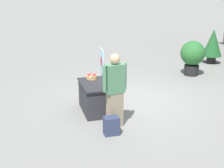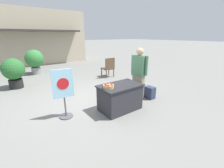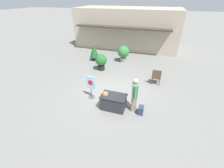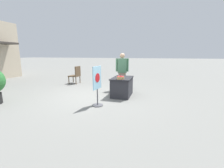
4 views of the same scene
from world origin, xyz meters
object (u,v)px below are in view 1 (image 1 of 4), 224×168
poster_board (102,69)px  potted_plant_near_right (213,44)px  potted_plant_far_right (193,55)px  apple_basket (92,77)px  backpack (111,126)px  display_table (96,97)px  person_visitor (115,90)px

poster_board → potted_plant_near_right: (-2.14, 5.25, 0.11)m
poster_board → potted_plant_far_right: size_ratio=1.06×
apple_basket → backpack: size_ratio=0.69×
potted_plant_near_right → potted_plant_far_right: size_ratio=1.13×
poster_board → potted_plant_near_right: 5.67m
poster_board → potted_plant_far_right: 3.67m
potted_plant_far_right → apple_basket: bearing=-65.7°
apple_basket → potted_plant_far_right: (-1.86, 4.12, -0.10)m
display_table → apple_basket: bearing=-176.9°
apple_basket → potted_plant_far_right: bearing=114.3°
backpack → potted_plant_far_right: size_ratio=0.33×
apple_basket → poster_board: 1.18m
backpack → potted_plant_far_right: bearing=132.0°
display_table → potted_plant_near_right: potted_plant_near_right is taller
backpack → potted_plant_near_right: potted_plant_near_right is taller
potted_plant_near_right → backpack: bearing=-49.1°
person_visitor → potted_plant_near_right: (-4.58, 5.56, -0.08)m
person_visitor → potted_plant_near_right: person_visitor is taller
person_visitor → potted_plant_far_right: size_ratio=1.40×
person_visitor → potted_plant_far_right: bearing=-62.4°
apple_basket → person_visitor: bearing=9.7°
poster_board → potted_plant_near_right: bearing=-151.3°
display_table → backpack: bearing=0.8°
apple_basket → poster_board: size_ratio=0.22×
potted_plant_near_right → poster_board: bearing=-67.9°
apple_basket → potted_plant_near_right: bearing=118.7°
person_visitor → backpack: 0.83m
potted_plant_far_right → person_visitor: bearing=-49.9°
apple_basket → backpack: bearing=1.3°
person_visitor → backpack: (0.40, -0.20, -0.69)m
apple_basket → person_visitor: (1.41, 0.24, 0.07)m
display_table → potted_plant_near_right: bearing=122.0°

